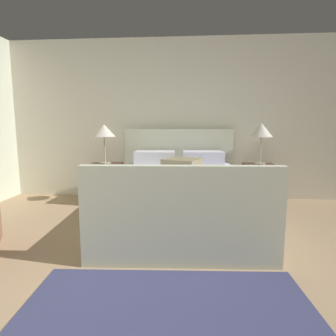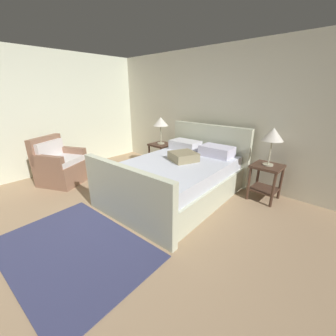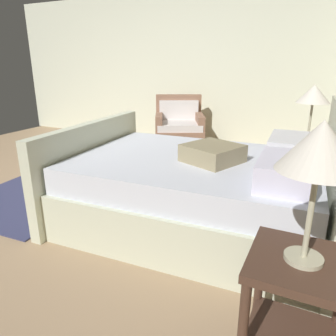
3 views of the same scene
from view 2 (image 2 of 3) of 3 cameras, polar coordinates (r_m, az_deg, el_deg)
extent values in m
cube|color=tan|center=(2.90, -24.09, -18.83)|extent=(5.47, 6.11, 0.02)
cube|color=silver|center=(4.46, 13.25, 13.48)|extent=(5.59, 0.12, 2.51)
cube|color=beige|center=(3.64, 2.06, -4.71)|extent=(1.63, 2.12, 0.40)
cube|color=beige|center=(4.37, 10.76, 4.15)|extent=(1.65, 0.19, 1.11)
cube|color=beige|center=(2.86, -11.24, -7.49)|extent=(1.65, 0.19, 0.85)
cube|color=silver|center=(3.52, 2.12, -0.13)|extent=(1.55, 2.05, 0.22)
cube|color=silver|center=(4.23, 4.62, 6.11)|extent=(0.58, 0.39, 0.18)
cube|color=silver|center=(3.89, 12.90, 4.42)|extent=(0.58, 0.39, 0.18)
cube|color=gray|center=(3.56, 4.13, 3.11)|extent=(0.52, 0.52, 0.14)
cube|color=#472F22|center=(3.77, 25.10, 0.41)|extent=(0.44, 0.44, 0.04)
cube|color=#472F22|center=(3.91, 24.24, -5.12)|extent=(0.40, 0.40, 0.02)
cylinder|color=#472F22|center=(3.76, 20.77, -3.95)|extent=(0.04, 0.04, 0.56)
cylinder|color=#472F22|center=(3.66, 26.25, -5.45)|extent=(0.04, 0.04, 0.56)
cylinder|color=#472F22|center=(4.09, 22.85, -2.28)|extent=(0.04, 0.04, 0.56)
cylinder|color=#472F22|center=(4.00, 27.90, -3.60)|extent=(0.04, 0.04, 0.56)
cylinder|color=#B7B293|center=(3.76, 25.16, 0.84)|extent=(0.16, 0.16, 0.02)
cylinder|color=#B7B293|center=(3.71, 25.61, 3.76)|extent=(0.02, 0.02, 0.38)
cone|color=silver|center=(3.64, 26.30, 8.12)|extent=(0.32, 0.32, 0.20)
cube|color=#472F22|center=(4.81, -1.90, 6.29)|extent=(0.44, 0.44, 0.04)
cube|color=#472F22|center=(4.92, -1.85, 1.77)|extent=(0.40, 0.40, 0.02)
cylinder|color=#472F22|center=(4.90, -5.01, 2.83)|extent=(0.04, 0.04, 0.56)
cylinder|color=#472F22|center=(4.64, -1.83, 1.90)|extent=(0.04, 0.04, 0.56)
cylinder|color=#472F22|center=(5.15, -1.89, 3.76)|extent=(0.04, 0.04, 0.56)
cylinder|color=#472F22|center=(4.90, 1.28, 2.92)|extent=(0.04, 0.04, 0.56)
cylinder|color=#B7B293|center=(4.81, -1.91, 6.64)|extent=(0.16, 0.16, 0.02)
cylinder|color=#B7B293|center=(4.76, -1.94, 8.98)|extent=(0.02, 0.02, 0.38)
cone|color=silver|center=(4.72, -1.98, 12.34)|extent=(0.33, 0.33, 0.18)
cube|color=#8C634D|center=(4.66, -26.23, -1.05)|extent=(0.97, 0.97, 0.42)
cube|color=silver|center=(4.59, -26.72, 1.98)|extent=(0.89, 0.89, 0.10)
cube|color=#8C634D|center=(4.75, -29.86, 4.42)|extent=(0.43, 0.70, 0.48)
cube|color=silver|center=(4.69, -29.03, 4.10)|extent=(0.36, 0.59, 0.36)
cube|color=#8C634D|center=(4.36, -29.51, 1.48)|extent=(0.62, 0.38, 0.22)
cube|color=#8C634D|center=(4.79, -24.41, 3.80)|extent=(0.62, 0.38, 0.22)
cube|color=#383B61|center=(2.84, -23.98, -19.23)|extent=(1.94, 1.36, 0.01)
camera|label=1|loc=(2.24, -64.65, -6.69)|focal=30.37mm
camera|label=3|loc=(3.46, 47.79, 8.17)|focal=34.07mm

